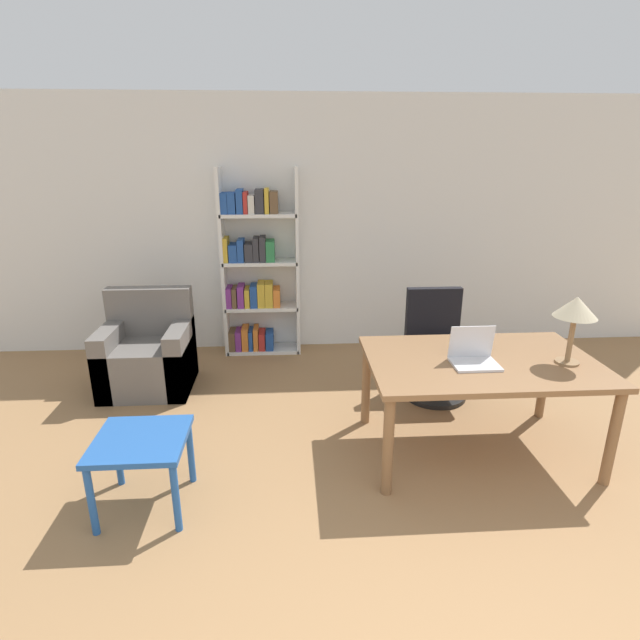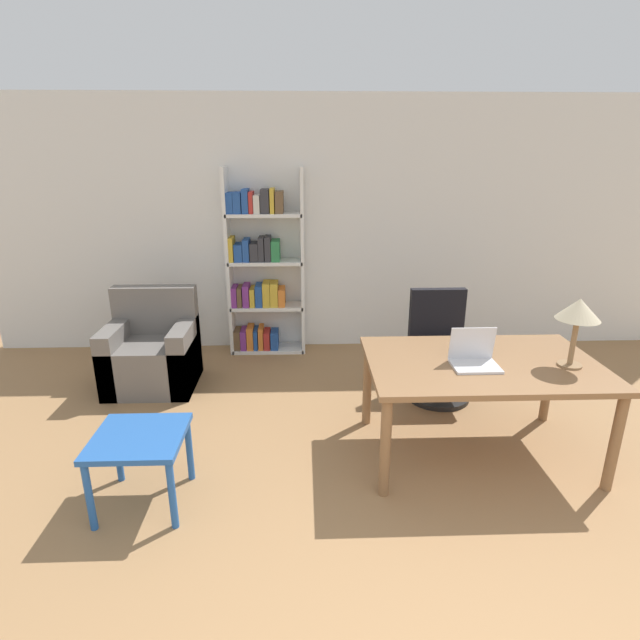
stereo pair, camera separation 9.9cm
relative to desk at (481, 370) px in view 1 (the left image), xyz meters
The scene contains 8 objects.
wall_back 2.48m from the desk, 106.62° to the left, with size 8.00×0.06×2.70m.
desk is the anchor object (origin of this frame).
laptop 0.18m from the desk, 143.49° to the right, with size 0.31×0.24×0.26m.
table_lamp 0.74m from the desk, ahead, with size 0.28×0.28×0.48m.
office_chair 0.97m from the desk, 92.18° to the left, with size 0.56×0.56×0.96m.
side_table_blue 2.33m from the desk, 168.03° to the right, with size 0.55×0.54×0.49m.
armchair 2.97m from the desk, 155.12° to the left, with size 0.79×0.70×0.91m.
bookshelf 2.71m from the desk, 129.25° to the left, with size 0.82×0.28×1.99m.
Camera 1 is at (-0.67, -0.91, 2.11)m, focal length 28.00 mm.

